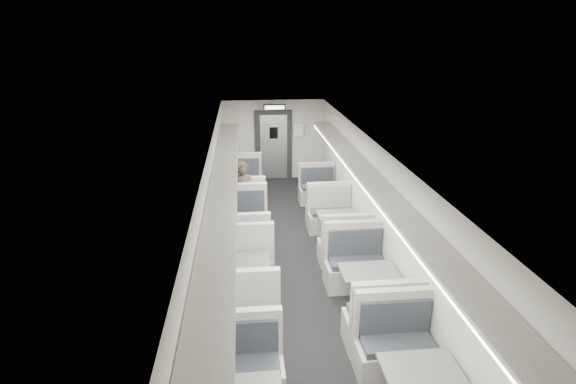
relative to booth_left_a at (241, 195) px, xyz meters
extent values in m
cube|color=black|center=(1.00, -3.48, -0.47)|extent=(3.00, 12.00, 0.12)
cube|color=white|center=(1.00, -3.48, 2.05)|extent=(3.00, 12.00, 0.12)
cube|color=beige|center=(1.00, 2.58, 0.79)|extent=(3.00, 0.12, 2.40)
cube|color=beige|center=(-0.56, -3.48, 0.79)|extent=(0.12, 12.00, 2.40)
cube|color=beige|center=(2.56, -3.48, 0.79)|extent=(0.12, 12.00, 2.40)
cube|color=#B4B3A9|center=(0.00, -0.82, -0.17)|extent=(1.12, 0.62, 0.48)
cube|color=#23272E|center=(0.00, -0.79, 0.12)|extent=(0.99, 0.50, 0.11)
cube|color=#B4B3A9|center=(0.00, -1.05, 0.44)|extent=(1.12, 0.13, 0.74)
cube|color=#B4B3A9|center=(0.00, 0.82, -0.17)|extent=(1.12, 0.62, 0.48)
cube|color=#23272E|center=(0.00, 0.79, 0.12)|extent=(0.99, 0.50, 0.11)
cube|color=#B4B3A9|center=(0.00, 1.05, 0.44)|extent=(1.12, 0.13, 0.74)
cylinder|color=silver|center=(0.00, 0.00, -0.04)|extent=(0.11, 0.11, 0.73)
cylinder|color=silver|center=(0.00, 0.00, -0.39)|extent=(0.38, 0.38, 0.03)
cube|color=#626260|center=(0.00, 0.00, 0.37)|extent=(0.93, 0.63, 0.04)
cube|color=#B4B3A9|center=(0.00, -3.44, -0.17)|extent=(1.13, 0.63, 0.48)
cube|color=#23272E|center=(0.00, -3.41, 0.13)|extent=(1.01, 0.50, 0.11)
cube|color=#B4B3A9|center=(0.00, -3.67, 0.45)|extent=(1.13, 0.13, 0.75)
cube|color=#B4B3A9|center=(0.00, -1.77, -0.17)|extent=(1.13, 0.63, 0.48)
cube|color=#23272E|center=(0.00, -1.81, 0.13)|extent=(1.01, 0.50, 0.11)
cube|color=#B4B3A9|center=(0.00, -1.54, 0.45)|extent=(1.13, 0.13, 0.75)
cylinder|color=silver|center=(0.00, -2.61, -0.04)|extent=(0.11, 0.11, 0.74)
cylinder|color=silver|center=(0.00, -2.61, -0.39)|extent=(0.39, 0.39, 0.03)
cube|color=#626260|center=(0.00, -2.61, 0.37)|extent=(0.94, 0.64, 0.04)
cube|color=#B4B3A9|center=(0.00, -4.95, -0.17)|extent=(1.09, 0.61, 0.46)
cube|color=#23272E|center=(0.00, -4.92, 0.11)|extent=(0.97, 0.48, 0.10)
cube|color=#B4B3A9|center=(0.00, -5.17, 0.42)|extent=(1.09, 0.12, 0.72)
cube|color=#B4B3A9|center=(0.00, -3.34, -0.17)|extent=(1.09, 0.61, 0.46)
cube|color=#23272E|center=(0.00, -3.37, 0.11)|extent=(0.97, 0.48, 0.10)
cube|color=#B4B3A9|center=(0.00, -3.12, 0.42)|extent=(1.09, 0.12, 0.72)
cylinder|color=silver|center=(0.00, -4.15, -0.05)|extent=(0.10, 0.10, 0.71)
cylinder|color=silver|center=(0.00, -4.15, -0.39)|extent=(0.37, 0.37, 0.03)
cube|color=#626260|center=(0.00, -4.15, 0.34)|extent=(0.91, 0.62, 0.04)
cube|color=#B4B3A9|center=(0.00, -6.18, -0.19)|extent=(1.00, 0.56, 0.43)
cube|color=#23272E|center=(0.00, -6.21, 0.07)|extent=(0.89, 0.45, 0.09)
cube|color=#B4B3A9|center=(0.00, -5.98, 0.35)|extent=(1.00, 0.11, 0.66)
cube|color=#B4B3A9|center=(2.00, -1.13, -0.20)|extent=(0.97, 0.54, 0.41)
cube|color=#23272E|center=(2.00, -1.10, 0.05)|extent=(0.86, 0.43, 0.09)
cube|color=#B4B3A9|center=(2.00, -1.33, 0.33)|extent=(0.97, 0.11, 0.64)
cube|color=#B4B3A9|center=(2.00, 0.30, -0.20)|extent=(0.97, 0.54, 0.41)
cube|color=#23272E|center=(2.00, 0.27, 0.05)|extent=(0.86, 0.43, 0.09)
cube|color=#B4B3A9|center=(2.00, 0.50, 0.33)|extent=(0.97, 0.11, 0.64)
cylinder|color=silver|center=(2.00, -0.41, -0.09)|extent=(0.09, 0.09, 0.63)
cylinder|color=silver|center=(2.00, -0.41, -0.39)|extent=(0.33, 0.33, 0.03)
cube|color=#626260|center=(2.00, -0.41, 0.26)|extent=(0.81, 0.55, 0.04)
cube|color=#B4B3A9|center=(2.00, -2.95, -0.19)|extent=(1.01, 0.56, 0.43)
cube|color=#23272E|center=(2.00, -2.93, 0.07)|extent=(0.90, 0.45, 0.10)
cube|color=#B4B3A9|center=(2.00, -3.16, 0.36)|extent=(1.01, 0.11, 0.67)
cube|color=#B4B3A9|center=(2.00, -1.47, -0.19)|extent=(1.01, 0.56, 0.43)
cube|color=#23272E|center=(2.00, -1.50, 0.07)|extent=(0.90, 0.45, 0.10)
cube|color=#B4B3A9|center=(2.00, -1.26, 0.36)|extent=(1.01, 0.11, 0.67)
cylinder|color=silver|center=(2.00, -2.21, -0.08)|extent=(0.10, 0.10, 0.66)
cylinder|color=silver|center=(2.00, -2.21, -0.39)|extent=(0.34, 0.34, 0.03)
cube|color=#626260|center=(2.00, -2.21, 0.29)|extent=(0.84, 0.57, 0.04)
cube|color=#B4B3A9|center=(2.00, -5.44, -0.18)|extent=(1.08, 0.60, 0.46)
cube|color=#23272E|center=(2.00, -5.41, 0.10)|extent=(0.96, 0.48, 0.10)
cube|color=#B4B3A9|center=(2.00, -5.66, 0.41)|extent=(1.08, 0.12, 0.71)
cube|color=#B4B3A9|center=(2.00, -3.85, -0.18)|extent=(1.08, 0.60, 0.46)
cube|color=#23272E|center=(2.00, -3.88, 0.10)|extent=(0.96, 0.48, 0.10)
cube|color=#B4B3A9|center=(2.00, -3.63, 0.41)|extent=(1.08, 0.12, 0.71)
cylinder|color=silver|center=(2.00, -4.65, -0.06)|extent=(0.10, 0.10, 0.70)
cylinder|color=silver|center=(2.00, -4.65, -0.39)|extent=(0.37, 0.37, 0.03)
cube|color=#626260|center=(2.00, -4.65, 0.34)|extent=(0.90, 0.61, 0.04)
cube|color=#B4B3A9|center=(2.00, -6.03, -0.18)|extent=(1.06, 0.59, 0.45)
cube|color=#23272E|center=(2.00, -6.06, 0.09)|extent=(0.94, 0.47, 0.10)
cube|color=#B4B3A9|center=(2.00, -5.81, 0.39)|extent=(1.06, 0.12, 0.70)
cube|color=#626260|center=(2.00, -6.81, 0.32)|extent=(0.88, 0.60, 0.04)
imported|color=black|center=(0.05, -1.13, 0.39)|extent=(0.64, 0.49, 1.59)
cube|color=black|center=(-0.49, -0.08, 0.94)|extent=(0.02, 1.18, 0.84)
cube|color=black|center=(-0.49, -2.28, 0.94)|extent=(0.02, 1.18, 0.84)
cube|color=black|center=(-0.49, -4.48, 0.94)|extent=(0.02, 1.18, 0.84)
cube|color=black|center=(-0.49, -6.68, 0.94)|extent=(0.02, 1.18, 0.84)
cube|color=#B4B3A9|center=(-0.26, -3.78, 1.51)|extent=(0.46, 10.40, 0.05)
cube|color=white|center=(-0.06, -3.78, 1.46)|extent=(0.05, 10.20, 0.04)
cube|color=#B4B3A9|center=(2.26, -3.78, 1.51)|extent=(0.46, 10.40, 0.05)
cube|color=white|center=(2.06, -3.78, 1.46)|extent=(0.05, 10.20, 0.04)
cube|color=black|center=(1.00, 2.46, 0.64)|extent=(1.10, 0.10, 2.10)
cube|color=silver|center=(1.00, 2.43, 0.59)|extent=(0.80, 0.05, 1.95)
cube|color=black|center=(1.00, 2.39, 1.04)|extent=(0.25, 0.02, 0.35)
cube|color=black|center=(1.00, 1.97, 1.87)|extent=(0.62, 0.10, 0.16)
cube|color=silver|center=(1.00, 1.91, 1.87)|extent=(0.54, 0.02, 0.10)
cube|color=silver|center=(1.75, 2.44, 1.09)|extent=(0.32, 0.02, 0.40)
camera|label=1|loc=(0.09, -10.71, 3.93)|focal=28.00mm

